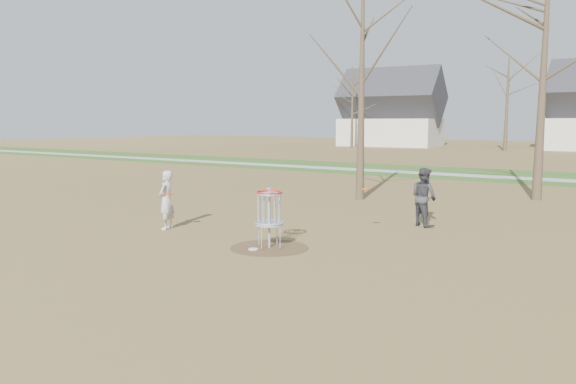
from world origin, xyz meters
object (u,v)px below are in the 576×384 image
object	(u,v)px
player_standing	(166,200)
disc_grounded	(253,249)
player_throwing	(424,197)
disc_golf_basket	(269,208)

from	to	relation	value
player_standing	disc_grounded	size ratio (longest dim) A/B	7.18
player_throwing	disc_grounded	distance (m)	5.46
player_throwing	disc_grounded	xyz separation A→B (m)	(-2.10, -4.98, -0.79)
player_standing	player_throwing	world-z (taller)	player_throwing
player_throwing	disc_grounded	size ratio (longest dim) A/B	7.36
player_standing	disc_golf_basket	size ratio (longest dim) A/B	1.17
disc_grounded	disc_golf_basket	xyz separation A→B (m)	(0.18, 0.37, 0.89)
disc_grounded	disc_golf_basket	bearing A→B (deg)	64.04
player_standing	disc_grounded	xyz separation A→B (m)	(3.45, -0.68, -0.77)
player_standing	disc_golf_basket	world-z (taller)	player_standing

